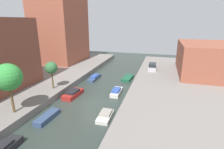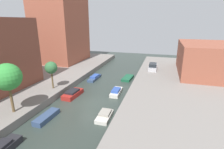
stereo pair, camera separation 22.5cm
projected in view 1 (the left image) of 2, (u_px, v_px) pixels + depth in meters
The scene contains 14 objects.
ground_plane at pixel (88, 103), 24.89m from camera, with size 84.00×84.00×0.00m, color #2D3833.
quay_left at pixel (5, 89), 28.73m from camera, with size 20.00×64.00×1.00m, color gray.
quay_right at pixel (204, 115), 20.76m from camera, with size 20.00×64.00×1.00m, color gray.
apartment_tower_far at pixel (60, 22), 44.21m from camera, with size 10.00×12.77×19.87m, color brown.
low_block_right at pixel (205, 59), 34.74m from camera, with size 10.00×14.73×6.15m, color brown.
street_tree_1 at pixel (8, 77), 19.27m from camera, with size 3.08×3.08×5.88m.
street_tree_2 at pixel (51, 68), 26.78m from camera, with size 1.90×1.90×4.35m.
parked_car at pixel (153, 67), 38.22m from camera, with size 1.76×4.49×1.48m.
moored_boat_left_2 at pixel (47, 117), 20.77m from camera, with size 1.31×3.70×0.61m.
moored_boat_left_3 at pixel (73, 94), 27.09m from camera, with size 1.93×4.00×1.00m.
moored_boat_left_4 at pixel (95, 78), 35.17m from camera, with size 1.37×4.55×0.74m.
moored_boat_right_2 at pixel (105, 116), 21.07m from camera, with size 1.54×3.12×0.77m.
moored_boat_right_3 at pixel (116, 92), 28.00m from camera, with size 1.39×3.73×0.91m.
moored_boat_right_4 at pixel (128, 78), 35.14m from camera, with size 1.93×3.96×0.48m.
Camera 1 is at (9.51, -20.72, 11.33)m, focal length 27.89 mm.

